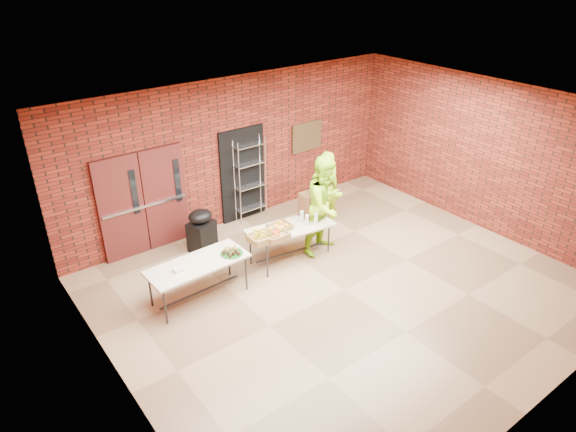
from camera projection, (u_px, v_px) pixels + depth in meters
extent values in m
cube|color=brown|center=(344.00, 291.00, 9.24)|extent=(8.00, 7.00, 0.04)
cube|color=silver|center=(355.00, 115.00, 7.74)|extent=(8.00, 7.00, 0.04)
cube|color=maroon|center=(236.00, 151.00, 10.97)|extent=(8.00, 0.04, 3.20)
cube|color=maroon|center=(556.00, 319.00, 6.01)|extent=(8.00, 0.04, 3.20)
cube|color=maroon|center=(112.00, 300.00, 6.33)|extent=(0.04, 7.00, 3.20)
cube|color=maroon|center=(491.00, 157.00, 10.64)|extent=(0.04, 7.00, 3.20)
cube|color=#491614|center=(121.00, 209.00, 9.75)|extent=(0.88, 0.08, 2.10)
cube|color=#491614|center=(165.00, 197.00, 10.23)|extent=(0.88, 0.08, 2.10)
cube|color=black|center=(134.00, 192.00, 9.72)|extent=(0.12, 0.02, 0.90)
cube|color=black|center=(177.00, 180.00, 10.21)|extent=(0.12, 0.02, 0.90)
cube|color=silver|center=(145.00, 206.00, 9.97)|extent=(1.70, 0.04, 0.05)
cube|color=black|center=(243.00, 175.00, 11.24)|extent=(1.10, 0.06, 2.10)
cube|color=#403019|center=(307.00, 137.00, 11.96)|extent=(0.85, 0.04, 0.70)
cube|color=beige|center=(198.00, 264.00, 8.71)|extent=(1.77, 0.79, 0.04)
cube|color=#2B2C30|center=(200.00, 292.00, 8.98)|extent=(1.55, 0.09, 0.03)
cylinder|color=#2B2C30|center=(150.00, 289.00, 8.66)|extent=(0.03, 0.03, 0.68)
cylinder|color=#2B2C30|center=(229.00, 259.00, 9.49)|extent=(0.03, 0.03, 0.68)
cylinder|color=#2B2C30|center=(165.00, 306.00, 8.25)|extent=(0.03, 0.03, 0.68)
cylinder|color=#2B2C30|center=(246.00, 274.00, 9.08)|extent=(0.03, 0.03, 0.68)
cube|color=beige|center=(290.00, 228.00, 9.88)|extent=(1.77, 0.93, 0.04)
cube|color=#2B2C30|center=(290.00, 253.00, 10.14)|extent=(1.49, 0.24, 0.03)
cylinder|color=#2B2C30|center=(250.00, 249.00, 9.84)|extent=(0.03, 0.03, 0.66)
cylinder|color=#2B2C30|center=(311.00, 226.00, 10.64)|extent=(0.03, 0.03, 0.66)
cylinder|color=#2B2C30|center=(267.00, 262.00, 9.44)|extent=(0.03, 0.03, 0.66)
cylinder|color=#2B2C30|center=(329.00, 237.00, 10.24)|extent=(0.03, 0.03, 0.66)
cube|color=olive|center=(262.00, 238.00, 9.40)|extent=(0.49, 0.38, 0.08)
cube|color=olive|center=(280.00, 228.00, 9.76)|extent=(0.42, 0.32, 0.06)
cube|color=olive|center=(276.00, 237.00, 9.47)|extent=(0.45, 0.35, 0.07)
cylinder|color=#154F18|center=(232.00, 253.00, 8.96)|extent=(0.40, 0.40, 0.01)
cube|color=silver|center=(179.00, 269.00, 8.47)|extent=(0.18, 0.12, 0.06)
cube|color=brown|center=(311.00, 205.00, 10.15)|extent=(0.38, 0.34, 0.50)
cylinder|color=silver|center=(307.00, 220.00, 9.89)|extent=(0.07, 0.07, 0.22)
cylinder|color=silver|center=(316.00, 219.00, 9.93)|extent=(0.08, 0.08, 0.23)
cylinder|color=silver|center=(302.00, 216.00, 10.01)|extent=(0.08, 0.08, 0.23)
cube|color=black|center=(202.00, 236.00, 10.32)|extent=(0.60, 0.55, 0.63)
ellipsoid|color=black|center=(200.00, 216.00, 10.11)|extent=(0.60, 0.55, 0.27)
imported|color=#91D217|center=(325.00, 188.00, 11.11)|extent=(0.72, 0.61, 1.69)
imported|color=#91D217|center=(325.00, 205.00, 10.03)|extent=(1.12, 0.95, 2.01)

